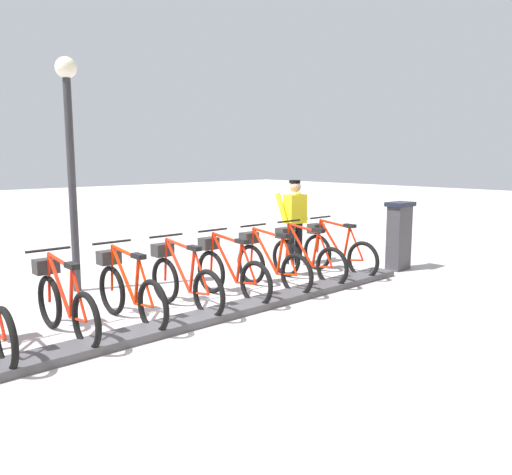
# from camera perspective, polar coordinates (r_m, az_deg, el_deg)

# --- Properties ---
(ground_plane) EXTENTS (60.00, 60.00, 0.00)m
(ground_plane) POSITION_cam_1_polar(r_m,az_deg,el_deg) (6.91, -6.38, -9.16)
(ground_plane) COLOR #B7AEB2
(dock_rail_base) EXTENTS (0.44, 8.37, 0.10)m
(dock_rail_base) POSITION_cam_1_polar(r_m,az_deg,el_deg) (6.89, -6.39, -8.77)
(dock_rail_base) COLOR #47474C
(dock_rail_base) RESTS_ON ground
(payment_kiosk) EXTENTS (0.36, 0.52, 1.28)m
(payment_kiosk) POSITION_cam_1_polar(r_m,az_deg,el_deg) (10.24, 15.17, 0.29)
(payment_kiosk) COLOR #38383D
(payment_kiosk) RESTS_ON ground
(bike_docked_0) EXTENTS (1.72, 0.54, 1.02)m
(bike_docked_0) POSITION_cam_1_polar(r_m,az_deg,el_deg) (9.68, 8.64, -1.39)
(bike_docked_0) COLOR black
(bike_docked_0) RESTS_ON ground
(bike_docked_1) EXTENTS (1.72, 0.54, 1.02)m
(bike_docked_1) POSITION_cam_1_polar(r_m,az_deg,el_deg) (9.05, 5.30, -2.04)
(bike_docked_1) COLOR black
(bike_docked_1) RESTS_ON ground
(bike_docked_2) EXTENTS (1.72, 0.54, 1.02)m
(bike_docked_2) POSITION_cam_1_polar(r_m,az_deg,el_deg) (8.45, 1.48, -2.78)
(bike_docked_2) COLOR black
(bike_docked_2) RESTS_ON ground
(bike_docked_3) EXTENTS (1.72, 0.54, 1.02)m
(bike_docked_3) POSITION_cam_1_polar(r_m,az_deg,el_deg) (7.90, -2.91, -3.60)
(bike_docked_3) COLOR black
(bike_docked_3) RESTS_ON ground
(bike_docked_4) EXTENTS (1.72, 0.54, 1.02)m
(bike_docked_4) POSITION_cam_1_polar(r_m,az_deg,el_deg) (7.41, -7.93, -4.52)
(bike_docked_4) COLOR black
(bike_docked_4) RESTS_ON ground
(bike_docked_5) EXTENTS (1.72, 0.54, 1.02)m
(bike_docked_5) POSITION_cam_1_polar(r_m,az_deg,el_deg) (6.98, -13.64, -5.51)
(bike_docked_5) COLOR black
(bike_docked_5) RESTS_ON ground
(bike_docked_6) EXTENTS (1.72, 0.54, 1.02)m
(bike_docked_6) POSITION_cam_1_polar(r_m,az_deg,el_deg) (6.63, -20.04, -6.56)
(bike_docked_6) COLOR black
(bike_docked_6) RESTS_ON ground
(worker_near_rack) EXTENTS (0.51, 0.66, 1.66)m
(worker_near_rack) POSITION_cam_1_polar(r_m,az_deg,el_deg) (10.39, 4.20, 2.04)
(worker_near_rack) COLOR white
(worker_near_rack) RESTS_ON ground
(lamp_post) EXTENTS (0.32, 0.32, 3.59)m
(lamp_post) POSITION_cam_1_polar(r_m,az_deg,el_deg) (8.66, -19.47, 10.01)
(lamp_post) COLOR #2D2D33
(lamp_post) RESTS_ON ground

